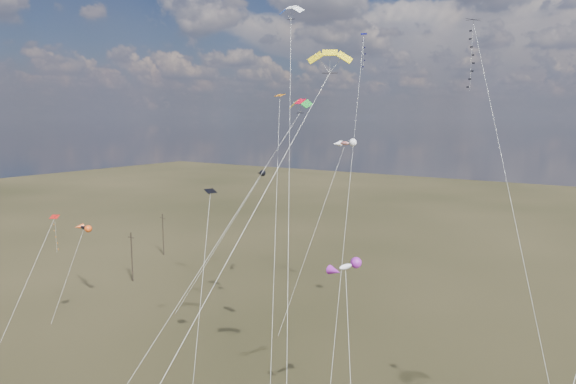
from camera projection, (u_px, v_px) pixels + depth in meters
The scene contains 14 objects.
utility_pole_near at pixel (132, 256), 81.86m from camera, with size 1.40×0.20×8.00m.
utility_pole_far at pixel (163, 234), 97.78m from camera, with size 1.40×0.20×8.00m.
diamond_black_high at pixel (476, 73), 45.71m from camera, with size 12.83×16.06×34.94m.
diamond_navy_tall at pixel (361, 76), 59.85m from camera, with size 11.34×28.75×36.22m.
diamond_black_mid at pixel (205, 246), 45.44m from camera, with size 6.18×10.14×19.50m.
diamond_red_low at pixel (53, 240), 58.73m from camera, with size 4.04×11.54×14.94m.
diamond_orange_center at pixel (277, 188), 47.59m from camera, with size 9.51×15.27×28.42m.
parafoil_yellow at pixel (329, 55), 34.06m from camera, with size 3.52×28.40×31.01m.
parafoil_blue_white at pixel (291, 10), 46.75m from camera, with size 14.06×20.77×36.60m.
parafoil_tricolor at pixel (299, 104), 43.87m from camera, with size 9.90×18.60×27.98m.
novelty_black_orange at pixel (83, 228), 69.94m from camera, with size 3.66×7.64×11.72m.
novelty_orange_black at pixel (261, 174), 72.76m from camera, with size 6.87×13.32×18.78m.
novelty_white_purple at pixel (346, 267), 38.90m from camera, with size 6.65×10.50×15.31m.
novelty_redwhite_stripe at pixel (345, 144), 67.35m from camera, with size 4.00×13.91×23.30m.
Camera 1 is at (26.88, -22.35, 26.02)m, focal length 32.00 mm.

